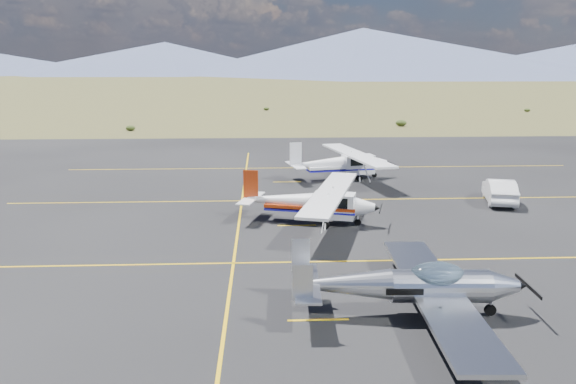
# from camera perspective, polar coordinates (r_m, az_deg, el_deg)

# --- Properties ---
(ground) EXTENTS (1600.00, 1600.00, 0.00)m
(ground) POSITION_cam_1_polar(r_m,az_deg,el_deg) (22.34, 9.93, -8.66)
(ground) COLOR #383D1C
(ground) RESTS_ON ground
(apron) EXTENTS (72.00, 72.00, 0.02)m
(apron) POSITION_cam_1_polar(r_m,az_deg,el_deg) (28.84, 6.93, -3.60)
(apron) COLOR black
(apron) RESTS_ON ground
(aircraft_low_wing) EXTENTS (7.41, 10.34, 2.25)m
(aircraft_low_wing) POSITION_cam_1_polar(r_m,az_deg,el_deg) (18.96, 12.56, -9.27)
(aircraft_low_wing) COLOR silver
(aircraft_low_wing) RESTS_ON apron
(aircraft_cessna) EXTENTS (7.05, 10.48, 2.67)m
(aircraft_cessna) POSITION_cam_1_polar(r_m,az_deg,el_deg) (29.18, 2.30, -0.91)
(aircraft_cessna) COLOR white
(aircraft_cessna) RESTS_ON apron
(aircraft_plain) EXTENTS (6.96, 11.07, 2.80)m
(aircraft_plain) POSITION_cam_1_polar(r_m,az_deg,el_deg) (40.48, 5.43, 3.00)
(aircraft_plain) COLOR white
(aircraft_plain) RESTS_ON apron
(sedan) EXTENTS (2.58, 4.63, 1.45)m
(sedan) POSITION_cam_1_polar(r_m,az_deg,el_deg) (35.89, 20.70, 0.12)
(sedan) COLOR white
(sedan) RESTS_ON apron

